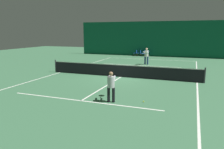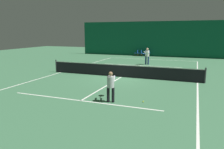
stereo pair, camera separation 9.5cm
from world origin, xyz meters
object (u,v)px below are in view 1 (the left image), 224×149
player_far (146,55)px  courtside_chair_1 (140,53)px  tennis_ball (144,101)px  tennis_net (121,70)px  courtside_chair_0 (136,53)px  player_near (111,84)px  courtside_chair_3 (147,53)px  courtside_chair_2 (143,53)px

player_far → courtside_chair_1: size_ratio=2.10×
tennis_ball → courtside_chair_1: bearing=104.1°
tennis_net → courtside_chair_1: tennis_net is taller
courtside_chair_0 → tennis_net: bearing=10.3°
player_near → tennis_ball: player_near is taller
player_far → player_near: bearing=11.4°
courtside_chair_0 → courtside_chair_1: 0.57m
player_far → courtside_chair_3: 8.11m
tennis_net → courtside_chair_0: (-2.77, 15.23, -0.03)m
tennis_net → courtside_chair_3: 15.27m
courtside_chair_0 → courtside_chair_3: bearing=90.0°
courtside_chair_3 → courtside_chair_0: bearing=-90.0°
courtside_chair_0 → courtside_chair_2: bearing=90.0°
tennis_net → courtside_chair_2: bearing=96.1°
player_far → courtside_chair_3: bearing=-162.5°
player_near → tennis_net: bearing=-1.3°
courtside_chair_1 → tennis_ball: (5.19, -20.74, -0.45)m
player_near → tennis_ball: (1.52, 0.51, -0.86)m
player_near → courtside_chair_3: bearing=-8.2°
tennis_net → player_near: player_near is taller
tennis_net → courtside_chair_1: size_ratio=14.29×
player_near → courtside_chair_0: player_near is taller
tennis_net → player_near: size_ratio=7.86×
courtside_chair_3 → tennis_net: bearing=4.0°
player_near → courtside_chair_0: (-4.24, 21.25, -0.41)m
player_far → courtside_chair_0: bearing=-151.2°
courtside_chair_3 → courtside_chair_1: bearing=-90.0°
player_near → player_far: 13.34m
tennis_ball → player_near: bearing=-161.5°
player_far → tennis_ball: size_ratio=26.77×
courtside_chair_1 → courtside_chair_2: size_ratio=1.00×
courtside_chair_1 → courtside_chair_2: 0.57m
player_far → courtside_chair_0: size_ratio=2.10×
player_near → player_far: player_far is taller
courtside_chair_0 → player_near: bearing=11.3°
tennis_net → player_far: bearing=86.6°
player_near → courtside_chair_3: player_near is taller
courtside_chair_1 → tennis_ball: size_ratio=12.73×
courtside_chair_0 → courtside_chair_3: (1.71, 0.00, 0.00)m
courtside_chair_3 → player_near: bearing=6.8°
courtside_chair_3 → tennis_ball: bearing=11.1°
courtside_chair_1 → tennis_ball: courtside_chair_1 is taller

